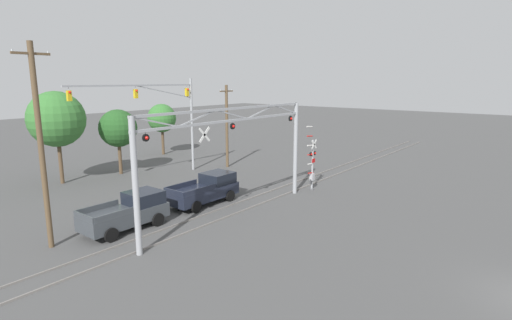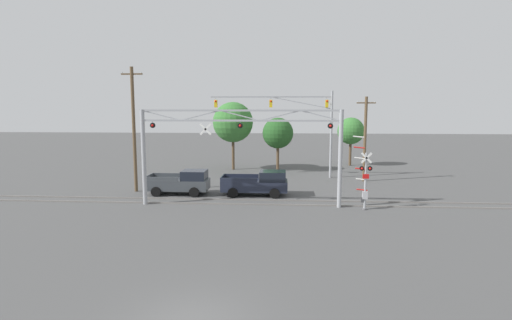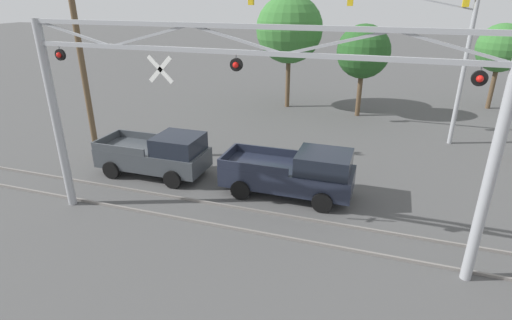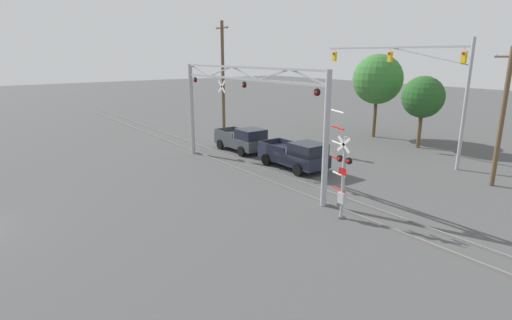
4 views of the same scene
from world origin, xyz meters
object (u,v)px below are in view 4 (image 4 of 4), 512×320
object	(u,v)px
crossing_signal_mast	(342,179)
utility_pole_left	(223,82)
pickup_truck_following	(243,140)
background_tree_far_right_verge	(378,79)
pickup_truck_lead	(296,155)
crossing_gantry	(244,106)
traffic_signal_span	(428,78)
utility_pole_right	(502,116)
background_tree_beyond_span	(423,97)

from	to	relation	value
crossing_signal_mast	utility_pole_left	bearing A→B (deg)	164.82
pickup_truck_following	background_tree_far_right_verge	bearing A→B (deg)	79.11
background_tree_far_right_verge	pickup_truck_lead	bearing A→B (deg)	-74.55
crossing_signal_mast	pickup_truck_lead	distance (m)	8.81
pickup_truck_lead	pickup_truck_following	size ratio (longest dim) A/B	1.07
crossing_gantry	pickup_truck_lead	size ratio (longest dim) A/B	2.72
traffic_signal_span	utility_pole_right	size ratio (longest dim) A/B	1.51
utility_pole_left	crossing_signal_mast	bearing A→B (deg)	-15.18
background_tree_beyond_span	utility_pole_left	bearing A→B (deg)	-134.97
pickup_truck_lead	pickup_truck_following	world-z (taller)	same
background_tree_far_right_verge	traffic_signal_span	bearing A→B (deg)	-31.58
crossing_signal_mast	utility_pole_right	xyz separation A→B (m)	(2.20, 11.20, 2.25)
crossing_signal_mast	background_tree_beyond_span	distance (m)	18.30
utility_pole_left	pickup_truck_lead	bearing A→B (deg)	-4.69
utility_pole_left	background_tree_beyond_span	xyz separation A→B (m)	(12.03, 12.04, -1.12)
crossing_signal_mast	utility_pole_right	world-z (taller)	utility_pole_right
utility_pole_left	background_tree_far_right_verge	size ratio (longest dim) A/B	1.35
utility_pole_left	background_tree_beyond_span	distance (m)	17.05
pickup_truck_lead	crossing_gantry	bearing A→B (deg)	-107.09
pickup_truck_lead	background_tree_far_right_verge	world-z (taller)	background_tree_far_right_verge
pickup_truck_following	utility_pole_left	world-z (taller)	utility_pole_left
traffic_signal_span	pickup_truck_following	world-z (taller)	traffic_signal_span
pickup_truck_following	background_tree_far_right_verge	xyz separation A→B (m)	(2.63, 13.65, 4.49)
crossing_gantry	utility_pole_right	xyz separation A→B (m)	(11.03, 10.67, -0.31)
utility_pole_left	utility_pole_right	distance (m)	21.50
pickup_truck_following	crossing_gantry	bearing A→B (deg)	-34.10
utility_pole_left	background_tree_far_right_verge	bearing A→B (deg)	61.89
utility_pole_left	utility_pole_right	size ratio (longest dim) A/B	1.28
pickup_truck_lead	utility_pole_right	world-z (taller)	utility_pole_right
utility_pole_right	background_tree_beyond_span	distance (m)	10.31
crossing_gantry	crossing_signal_mast	world-z (taller)	crossing_gantry
crossing_signal_mast	traffic_signal_span	size ratio (longest dim) A/B	0.42
traffic_signal_span	utility_pole_right	distance (m)	6.44
background_tree_beyond_span	pickup_truck_following	bearing A→B (deg)	-121.24
crossing_gantry	utility_pole_right	size ratio (longest dim) A/B	1.78
crossing_signal_mast	utility_pole_right	bearing A→B (deg)	78.89
pickup_truck_lead	pickup_truck_following	xyz separation A→B (m)	(-6.40, 0.02, -0.00)
background_tree_beyond_span	crossing_gantry	bearing A→B (deg)	-98.67
pickup_truck_following	utility_pole_left	xyz separation A→B (m)	(-4.21, 0.85, 4.42)
crossing_signal_mast	background_tree_beyond_span	xyz separation A→B (m)	(-6.32, 17.02, 2.29)
crossing_gantry	traffic_signal_span	bearing A→B (deg)	67.60
crossing_signal_mast	pickup_truck_following	world-z (taller)	crossing_signal_mast
crossing_gantry	background_tree_beyond_span	xyz separation A→B (m)	(2.51, 16.48, -0.27)
traffic_signal_span	crossing_gantry	bearing A→B (deg)	-112.40
crossing_gantry	utility_pole_right	world-z (taller)	utility_pole_right
pickup_truck_lead	background_tree_beyond_span	xyz separation A→B (m)	(1.42, 12.91, 3.29)
crossing_signal_mast	traffic_signal_span	xyz separation A→B (m)	(-3.71, 12.97, 4.12)
background_tree_beyond_span	background_tree_far_right_verge	world-z (taller)	background_tree_far_right_verge
crossing_gantry	crossing_signal_mast	xyz separation A→B (m)	(8.83, -0.53, -2.56)
traffic_signal_span	pickup_truck_lead	size ratio (longest dim) A/B	2.30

